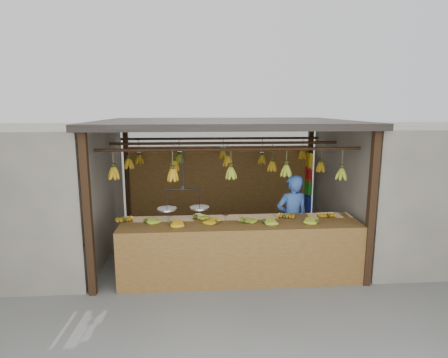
{
  "coord_description": "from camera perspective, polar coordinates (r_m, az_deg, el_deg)",
  "views": [
    {
      "loc": [
        -0.51,
        -6.55,
        2.61
      ],
      "look_at": [
        0.0,
        0.3,
        1.3
      ],
      "focal_mm": 30.0,
      "sensor_mm": 36.0,
      "label": 1
    }
  ],
  "objects": [
    {
      "name": "counter",
      "position": [
        5.68,
        2.57,
        -8.7
      ],
      "size": [
        3.69,
        0.83,
        0.96
      ],
      "color": "brown",
      "rests_on": "ground"
    },
    {
      "name": "balance_scale",
      "position": [
        5.74,
        -6.21,
        -4.04
      ],
      "size": [
        0.78,
        0.32,
        0.91
      ],
      "color": "black",
      "rests_on": "ground"
    },
    {
      "name": "neighbor_right",
      "position": [
        7.87,
        27.35,
        -1.12
      ],
      "size": [
        3.0,
        3.0,
        2.3
      ],
      "primitive_type": "cube",
      "color": "slate",
      "rests_on": "ground"
    },
    {
      "name": "neighbor_left",
      "position": [
        7.38,
        -28.91,
        -1.97
      ],
      "size": [
        3.0,
        3.0,
        2.3
      ],
      "primitive_type": "cube",
      "color": "slate",
      "rests_on": "ground"
    },
    {
      "name": "ground",
      "position": [
        7.07,
        0.18,
        -10.88
      ],
      "size": [
        80.0,
        80.0,
        0.0
      ],
      "primitive_type": "plane",
      "color": "#5B5B57"
    },
    {
      "name": "stall",
      "position": [
        6.92,
        -0.02,
        5.51
      ],
      "size": [
        4.3,
        3.3,
        2.4
      ],
      "color": "black",
      "rests_on": "ground"
    },
    {
      "name": "hanging_bananas",
      "position": [
        6.65,
        0.23,
        2.24
      ],
      "size": [
        3.62,
        2.24,
        0.39
      ],
      "color": "#C38F14",
      "rests_on": "ground"
    },
    {
      "name": "vendor",
      "position": [
        6.42,
        10.33,
        -6.06
      ],
      "size": [
        0.62,
        0.46,
        1.53
      ],
      "primitive_type": "imported",
      "rotation": [
        0.0,
        0.0,
        3.33
      ],
      "color": "#3359A5",
      "rests_on": "ground"
    },
    {
      "name": "bag_bundles",
      "position": [
        8.42,
        12.74,
        -0.34
      ],
      "size": [
        0.08,
        0.26,
        1.29
      ],
      "color": "yellow",
      "rests_on": "ground"
    }
  ]
}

